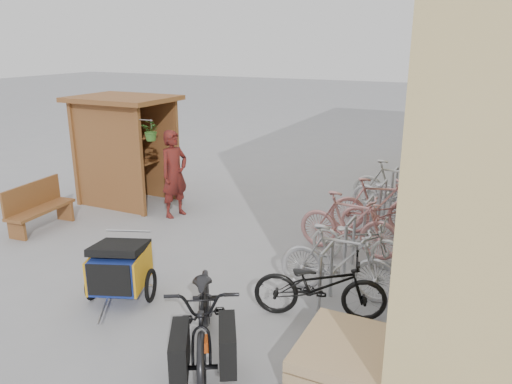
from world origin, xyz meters
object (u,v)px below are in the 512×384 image
at_px(child_trailer, 120,267).
at_px(bike_3, 349,224).
at_px(cargo_bike, 205,315).
at_px(bike_7, 393,186).
at_px(pallet_stack, 346,359).
at_px(bench, 38,206).
at_px(shopping_carts, 436,170).
at_px(bike_0, 320,285).
at_px(kiosk, 122,135).
at_px(bike_1, 339,262).
at_px(bike_5, 377,205).
at_px(bike_4, 384,214).
at_px(bike_6, 394,196).
at_px(person_kiosk, 174,174).
at_px(bike_2, 357,240).

xyz_separation_m(child_trailer, bike_3, (2.47, 2.98, 0.04)).
xyz_separation_m(cargo_bike, bike_7, (0.87, 6.37, -0.02)).
bearing_deg(cargo_bike, bike_7, 52.14).
distance_m(pallet_stack, bench, 6.91).
xyz_separation_m(shopping_carts, bike_0, (-0.67, -6.71, -0.09)).
bearing_deg(kiosk, bike_1, -20.73).
bearing_deg(bike_3, kiosk, 87.86).
height_order(bike_0, bike_5, bike_5).
bearing_deg(cargo_bike, bike_4, 47.91).
height_order(pallet_stack, bike_5, bike_5).
xyz_separation_m(child_trailer, bike_1, (2.75, 1.45, 0.02)).
distance_m(kiosk, bike_0, 6.37).
bearing_deg(bike_3, bench, 108.85).
bearing_deg(pallet_stack, child_trailer, 175.27).
distance_m(bench, bike_6, 7.12).
bearing_deg(cargo_bike, pallet_stack, -16.03).
bearing_deg(bench, kiosk, 73.63).
relative_size(pallet_stack, bike_7, 0.67).
relative_size(person_kiosk, bike_6, 1.00).
relative_size(pallet_stack, bike_3, 0.66).
height_order(bench, bike_4, bench).
distance_m(kiosk, bike_6, 6.02).
bearing_deg(bike_4, bench, 99.82).
distance_m(pallet_stack, bike_6, 5.45).
distance_m(shopping_carts, bike_0, 6.74).
bearing_deg(bike_1, shopping_carts, -7.11).
xyz_separation_m(shopping_carts, bike_7, (-0.69, -1.78, -0.01)).
bearing_deg(bike_5, bike_7, -19.30).
relative_size(cargo_bike, bike_3, 1.24).
height_order(cargo_bike, bike_4, cargo_bike).
bearing_deg(shopping_carts, bike_5, -102.04).
height_order(child_trailer, bike_6, bike_6).
relative_size(cargo_bike, bike_4, 1.43).
xyz_separation_m(bench, person_kiosk, (1.96, 1.82, 0.44)).
bearing_deg(bike_6, bike_2, -171.05).
bearing_deg(child_trailer, bike_5, 36.09).
height_order(shopping_carts, bike_7, bike_7).
relative_size(cargo_bike, bike_6, 1.23).
relative_size(bench, bike_7, 0.83).
bearing_deg(bike_3, bike_7, -0.07).
bearing_deg(kiosk, cargo_bike, -42.07).
xyz_separation_m(bike_0, bike_6, (0.11, 4.36, 0.02)).
relative_size(cargo_bike, bike_0, 1.28).
bearing_deg(bike_0, bike_3, -11.02).
relative_size(bike_0, bike_3, 0.97).
xyz_separation_m(bike_1, bike_3, (-0.28, 1.53, 0.02)).
xyz_separation_m(bike_1, bike_2, (-0.05, 1.20, -0.12)).
distance_m(bench, person_kiosk, 2.71).
distance_m(kiosk, bike_1, 6.14).
bearing_deg(child_trailer, bike_3, 28.82).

